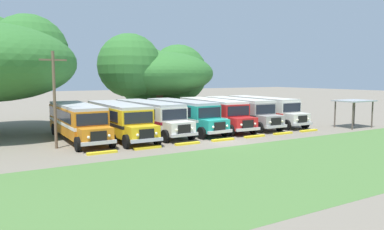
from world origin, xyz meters
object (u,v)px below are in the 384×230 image
(broad_shade_tree, at_px, (156,73))
(parked_bus_slot_1, at_px, (119,118))
(parked_bus_slot_4, at_px, (213,112))
(parked_bus_slot_0, at_px, (77,120))
(waiting_shelter, at_px, (354,103))
(parked_bus_slot_2, at_px, (150,116))
(parked_bus_slot_6, at_px, (263,109))
(parked_bus_slot_5, at_px, (238,110))
(utility_pole, at_px, (54,97))
(parked_bus_slot_3, at_px, (182,114))

(broad_shade_tree, bearing_deg, parked_bus_slot_1, -127.03)
(parked_bus_slot_1, distance_m, parked_bus_slot_4, 9.78)
(parked_bus_slot_0, relative_size, waiting_shelter, 3.01)
(parked_bus_slot_2, bearing_deg, parked_bus_slot_6, 87.08)
(parked_bus_slot_5, xyz_separation_m, waiting_shelter, (9.16, -6.76, 0.87))
(parked_bus_slot_1, xyz_separation_m, parked_bus_slot_6, (16.28, 0.76, 0.00))
(parked_bus_slot_0, relative_size, parked_bus_slot_2, 0.99)
(parked_bus_slot_2, bearing_deg, parked_bus_slot_0, -92.91)
(utility_pole, distance_m, waiting_shelter, 27.71)
(parked_bus_slot_2, relative_size, parked_bus_slot_6, 1.00)
(utility_pole, xyz_separation_m, waiting_shelter, (27.42, -3.80, -1.18))
(parked_bus_slot_0, bearing_deg, parked_bus_slot_3, 89.09)
(parked_bus_slot_4, bearing_deg, parked_bus_slot_3, -88.62)
(parked_bus_slot_5, height_order, parked_bus_slot_6, same)
(parked_bus_slot_1, distance_m, parked_bus_slot_5, 12.90)
(parked_bus_slot_1, distance_m, utility_pole, 6.20)
(parked_bus_slot_6, distance_m, waiting_shelter, 9.00)
(parked_bus_slot_4, distance_m, parked_bus_slot_5, 3.12)
(parked_bus_slot_3, height_order, parked_bus_slot_5, same)
(parked_bus_slot_4, bearing_deg, waiting_shelter, 64.48)
(parked_bus_slot_5, bearing_deg, parked_bus_slot_1, -85.49)
(parked_bus_slot_3, distance_m, parked_bus_slot_4, 3.38)
(parked_bus_slot_4, distance_m, parked_bus_slot_6, 6.52)
(parked_bus_slot_0, distance_m, utility_pole, 4.26)
(parked_bus_slot_5, xyz_separation_m, parked_bus_slot_6, (3.40, 0.10, 0.00))
(parked_bus_slot_4, height_order, waiting_shelter, parked_bus_slot_4)
(parked_bus_slot_1, height_order, waiting_shelter, parked_bus_slot_1)
(parked_bus_slot_4, xyz_separation_m, parked_bus_slot_6, (6.52, 0.20, 0.00))
(parked_bus_slot_4, distance_m, utility_pole, 15.55)
(utility_pole, relative_size, waiting_shelter, 1.88)
(parked_bus_slot_2, bearing_deg, waiting_shelter, 67.10)
(parked_bus_slot_0, relative_size, parked_bus_slot_6, 1.00)
(parked_bus_slot_3, bearing_deg, parked_bus_slot_2, -94.26)
(broad_shade_tree, bearing_deg, parked_bus_slot_2, -117.51)
(parked_bus_slot_3, distance_m, parked_bus_slot_5, 6.50)
(parked_bus_slot_1, height_order, broad_shade_tree, broad_shade_tree)
(parked_bus_slot_4, relative_size, parked_bus_slot_6, 1.00)
(parked_bus_slot_5, distance_m, waiting_shelter, 11.41)
(parked_bus_slot_0, relative_size, parked_bus_slot_3, 1.00)
(parked_bus_slot_0, xyz_separation_m, parked_bus_slot_5, (16.07, -0.06, 0.00))
(parked_bus_slot_1, bearing_deg, utility_pole, -67.10)
(parked_bus_slot_2, xyz_separation_m, parked_bus_slot_4, (6.63, -0.18, 0.00))
(parked_bus_slot_2, bearing_deg, parked_bus_slot_1, -79.80)
(parked_bus_slot_5, xyz_separation_m, broad_shade_tree, (-4.00, 11.10, 3.86))
(parked_bus_slot_3, relative_size, utility_pole, 1.61)
(parked_bus_slot_3, height_order, utility_pole, utility_pole)
(parked_bus_slot_3, bearing_deg, waiting_shelter, 63.86)
(parked_bus_slot_6, height_order, broad_shade_tree, broad_shade_tree)
(parked_bus_slot_4, xyz_separation_m, parked_bus_slot_5, (3.12, 0.10, 0.00))
(parked_bus_slot_5, relative_size, broad_shade_tree, 0.74)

